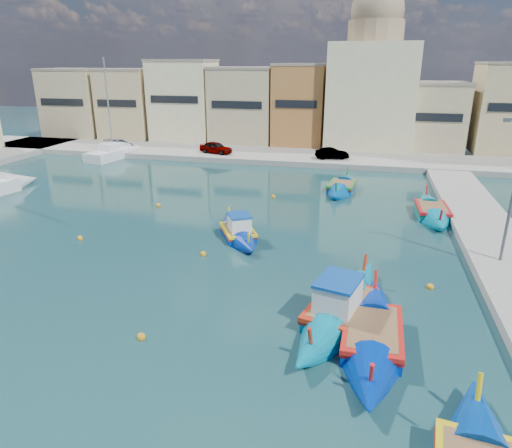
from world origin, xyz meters
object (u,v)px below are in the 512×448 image
(luzzu_green, at_px, (342,188))
(yacht_north, at_px, (122,152))
(church_block, at_px, (372,80))
(luzzu_cyan_mid, at_px, (432,212))
(luzzu_blue_south, at_px, (372,337))
(luzzu_turquoise_cabin, at_px, (340,310))
(luzzu_blue_cabin, at_px, (238,233))

(luzzu_green, height_order, yacht_north, yacht_north)
(church_block, bearing_deg, luzzu_cyan_mid, -78.89)
(church_block, height_order, luzzu_blue_south, church_block)
(church_block, height_order, luzzu_turquoise_cabin, church_block)
(luzzu_turquoise_cabin, height_order, luzzu_cyan_mid, luzzu_turquoise_cabin)
(luzzu_cyan_mid, distance_m, luzzu_green, 8.59)
(luzzu_cyan_mid, bearing_deg, luzzu_blue_south, -103.47)
(luzzu_blue_cabin, relative_size, luzzu_cyan_mid, 0.80)
(luzzu_blue_south, bearing_deg, luzzu_green, 96.66)
(luzzu_cyan_mid, xyz_separation_m, yacht_north, (-32.98, 14.78, 0.19))
(church_block, xyz_separation_m, yacht_north, (-27.98, -10.70, -7.94))
(luzzu_blue_south, bearing_deg, church_block, 91.15)
(luzzu_blue_cabin, bearing_deg, luzzu_cyan_mid, 31.03)
(luzzu_turquoise_cabin, relative_size, yacht_north, 0.87)
(luzzu_green, bearing_deg, luzzu_blue_cabin, -113.88)
(luzzu_cyan_mid, bearing_deg, church_block, 101.11)
(church_block, distance_m, luzzu_turquoise_cabin, 41.93)
(yacht_north, bearing_deg, luzzu_green, -19.91)
(luzzu_blue_south, height_order, yacht_north, yacht_north)
(luzzu_green, distance_m, yacht_north, 27.88)
(luzzu_blue_cabin, bearing_deg, yacht_north, 132.75)
(luzzu_turquoise_cabin, height_order, luzzu_blue_south, luzzu_turquoise_cabin)
(luzzu_turquoise_cabin, height_order, yacht_north, yacht_north)
(church_block, bearing_deg, yacht_north, -159.08)
(luzzu_blue_cabin, relative_size, luzzu_blue_south, 0.74)
(luzzu_turquoise_cabin, bearing_deg, luzzu_cyan_mid, 70.70)
(luzzu_cyan_mid, bearing_deg, luzzu_blue_cabin, -148.97)
(church_block, height_order, luzzu_green, church_block)
(church_block, relative_size, luzzu_blue_south, 1.99)
(luzzu_turquoise_cabin, bearing_deg, luzzu_blue_cabin, 130.14)
(luzzu_blue_south, bearing_deg, luzzu_cyan_mid, 76.53)
(luzzu_blue_cabin, xyz_separation_m, luzzu_blue_south, (8.28, -9.81, -0.02))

